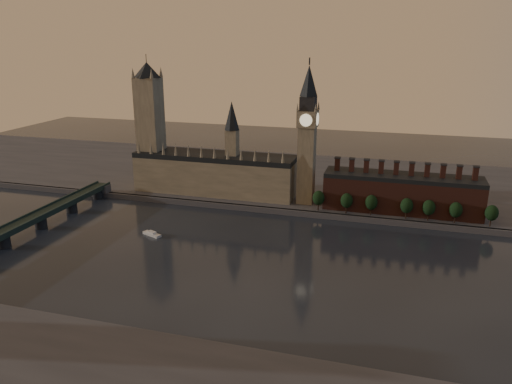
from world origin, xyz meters
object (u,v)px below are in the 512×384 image
Objects in this scene: big_ben at (307,134)px; westminster_bridge at (19,228)px; victoria_tower at (150,122)px; river_boat at (152,234)px.

westminster_bridge is (-165.00, -112.70, -49.39)m from big_ben.
big_ben is (130.00, -5.00, -2.26)m from victoria_tower.
big_ben is 7.33× the size of river_boat.
victoria_tower reaches higher than westminster_bridge.
westminster_bridge reaches higher than river_boat.
big_ben reaches higher than westminster_bridge.
westminster_bridge is 13.70× the size of river_boat.
river_boat is at bearing -63.73° from victoria_tower.
river_boat is at bearing 19.90° from westminster_bridge.
big_ben is 205.83m from westminster_bridge.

